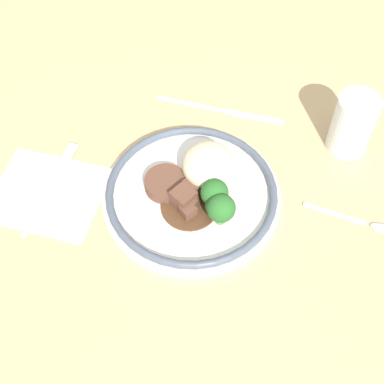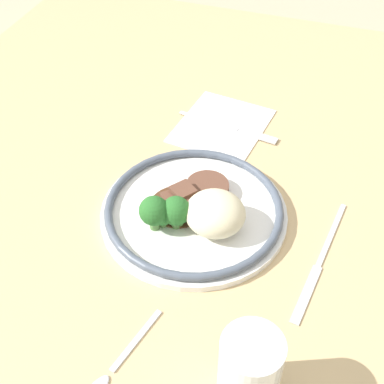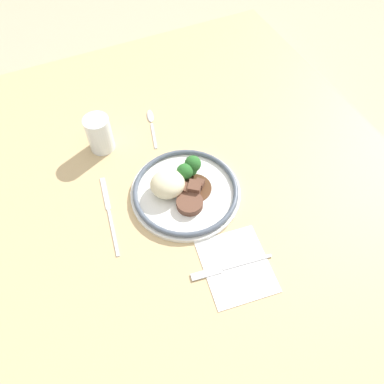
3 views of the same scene
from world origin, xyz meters
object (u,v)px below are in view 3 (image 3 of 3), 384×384
spoon (151,121)px  plate (184,189)px  juice_glass (100,135)px  fork (224,269)px  knife (109,211)px

spoon → plate: bearing=-169.7°
plate → juice_glass: size_ratio=2.68×
juice_glass → plate: bearing=-149.4°
juice_glass → fork: (-0.45, -0.13, -0.04)m
plate → spoon: 0.27m
spoon → juice_glass: bearing=117.5°
plate → juice_glass: juice_glass is taller
knife → spoon: size_ratio=1.50×
juice_glass → fork: bearing=-163.4°
juice_glass → spoon: size_ratio=0.67×
fork → knife: (0.24, 0.18, -0.00)m
fork → plate: bearing=-82.3°
juice_glass → spoon: (0.04, -0.15, -0.04)m
plate → spoon: size_ratio=1.80×
fork → spoon: 0.48m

